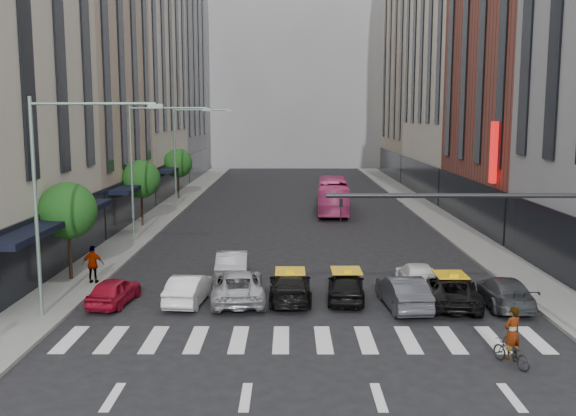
{
  "coord_description": "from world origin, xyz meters",
  "views": [
    {
      "loc": [
        -0.69,
        -21.74,
        8.4
      ],
      "look_at": [
        -0.75,
        8.58,
        4.0
      ],
      "focal_mm": 40.0,
      "sensor_mm": 36.0,
      "label": 1
    }
  ],
  "objects_px": {
    "streetlamp_far": "(185,143)",
    "taxi_center": "(346,286)",
    "streetlamp_near": "(58,178)",
    "motorcycle": "(511,353)",
    "streetlamp_mid": "(146,154)",
    "car_white_front": "(189,289)",
    "bus": "(333,196)",
    "car_red": "(114,291)",
    "taxi_left": "(290,286)",
    "pedestrian_far": "(93,264)"
  },
  "relations": [
    {
      "from": "taxi_left",
      "to": "pedestrian_far",
      "type": "xyz_separation_m",
      "value": [
        -9.75,
        2.54,
        0.41
      ]
    },
    {
      "from": "taxi_center",
      "to": "bus",
      "type": "height_order",
      "value": "bus"
    },
    {
      "from": "taxi_left",
      "to": "bus",
      "type": "bearing_deg",
      "value": -98.47
    },
    {
      "from": "streetlamp_mid",
      "to": "streetlamp_far",
      "type": "distance_m",
      "value": 16.0
    },
    {
      "from": "streetlamp_mid",
      "to": "streetlamp_far",
      "type": "bearing_deg",
      "value": 90.0
    },
    {
      "from": "taxi_left",
      "to": "car_white_front",
      "type": "bearing_deg",
      "value": 4.33
    },
    {
      "from": "streetlamp_near",
      "to": "taxi_left",
      "type": "distance_m",
      "value": 11.07
    },
    {
      "from": "streetlamp_near",
      "to": "motorcycle",
      "type": "height_order",
      "value": "streetlamp_near"
    },
    {
      "from": "streetlamp_near",
      "to": "motorcycle",
      "type": "bearing_deg",
      "value": -16.61
    },
    {
      "from": "motorcycle",
      "to": "bus",
      "type": "bearing_deg",
      "value": -108.82
    },
    {
      "from": "streetlamp_mid",
      "to": "taxi_left",
      "type": "height_order",
      "value": "streetlamp_mid"
    },
    {
      "from": "streetlamp_mid",
      "to": "car_white_front",
      "type": "bearing_deg",
      "value": -70.57
    },
    {
      "from": "streetlamp_near",
      "to": "car_white_front",
      "type": "distance_m",
      "value": 7.49
    },
    {
      "from": "streetlamp_mid",
      "to": "motorcycle",
      "type": "height_order",
      "value": "streetlamp_mid"
    },
    {
      "from": "streetlamp_far",
      "to": "streetlamp_near",
      "type": "bearing_deg",
      "value": -90.0
    },
    {
      "from": "streetlamp_near",
      "to": "taxi_center",
      "type": "height_order",
      "value": "streetlamp_near"
    },
    {
      "from": "streetlamp_far",
      "to": "pedestrian_far",
      "type": "height_order",
      "value": "streetlamp_far"
    },
    {
      "from": "taxi_left",
      "to": "pedestrian_far",
      "type": "distance_m",
      "value": 10.08
    },
    {
      "from": "motorcycle",
      "to": "pedestrian_far",
      "type": "distance_m",
      "value": 20.02
    },
    {
      "from": "car_white_front",
      "to": "streetlamp_far",
      "type": "bearing_deg",
      "value": -74.54
    },
    {
      "from": "pedestrian_far",
      "to": "streetlamp_far",
      "type": "bearing_deg",
      "value": -88.5
    },
    {
      "from": "motorcycle",
      "to": "pedestrian_far",
      "type": "relative_size",
      "value": 0.9
    },
    {
      "from": "bus",
      "to": "motorcycle",
      "type": "bearing_deg",
      "value": 99.17
    },
    {
      "from": "streetlamp_far",
      "to": "bus",
      "type": "relative_size",
      "value": 0.84
    },
    {
      "from": "streetlamp_mid",
      "to": "taxi_left",
      "type": "bearing_deg",
      "value": -54.87
    },
    {
      "from": "streetlamp_near",
      "to": "taxi_center",
      "type": "bearing_deg",
      "value": 12.46
    },
    {
      "from": "car_red",
      "to": "motorcycle",
      "type": "distance_m",
      "value": 16.88
    },
    {
      "from": "pedestrian_far",
      "to": "streetlamp_mid",
      "type": "bearing_deg",
      "value": -89.62
    },
    {
      "from": "streetlamp_mid",
      "to": "car_white_front",
      "type": "xyz_separation_m",
      "value": [
        4.84,
        -13.73,
        -5.24
      ]
    },
    {
      "from": "streetlamp_mid",
      "to": "bus",
      "type": "bearing_deg",
      "value": 45.61
    },
    {
      "from": "streetlamp_near",
      "to": "streetlamp_far",
      "type": "distance_m",
      "value": 32.0
    },
    {
      "from": "streetlamp_near",
      "to": "pedestrian_far",
      "type": "distance_m",
      "value": 7.09
    },
    {
      "from": "car_white_front",
      "to": "taxi_center",
      "type": "relative_size",
      "value": 0.98
    },
    {
      "from": "streetlamp_far",
      "to": "taxi_center",
      "type": "distance_m",
      "value": 32.12
    },
    {
      "from": "streetlamp_mid",
      "to": "streetlamp_far",
      "type": "xyz_separation_m",
      "value": [
        0.0,
        16.0,
        0.0
      ]
    },
    {
      "from": "car_red",
      "to": "motorcycle",
      "type": "height_order",
      "value": "car_red"
    },
    {
      "from": "taxi_center",
      "to": "bus",
      "type": "relative_size",
      "value": 0.38
    },
    {
      "from": "streetlamp_mid",
      "to": "bus",
      "type": "height_order",
      "value": "streetlamp_mid"
    },
    {
      "from": "streetlamp_near",
      "to": "bus",
      "type": "bearing_deg",
      "value": 65.93
    },
    {
      "from": "motorcycle",
      "to": "car_white_front",
      "type": "bearing_deg",
      "value": -56.24
    },
    {
      "from": "car_red",
      "to": "pedestrian_far",
      "type": "relative_size",
      "value": 1.95
    },
    {
      "from": "streetlamp_mid",
      "to": "car_red",
      "type": "distance_m",
      "value": 15.02
    },
    {
      "from": "streetlamp_mid",
      "to": "car_red",
      "type": "xyz_separation_m",
      "value": [
        1.52,
        -13.97,
        -5.28
      ]
    },
    {
      "from": "car_white_front",
      "to": "pedestrian_far",
      "type": "height_order",
      "value": "pedestrian_far"
    },
    {
      "from": "streetlamp_near",
      "to": "streetlamp_mid",
      "type": "distance_m",
      "value": 16.0
    },
    {
      "from": "car_red",
      "to": "pedestrian_far",
      "type": "xyz_separation_m",
      "value": [
        -1.88,
        3.17,
        0.46
      ]
    },
    {
      "from": "taxi_center",
      "to": "motorcycle",
      "type": "xyz_separation_m",
      "value": [
        4.91,
        -7.67,
        -0.25
      ]
    },
    {
      "from": "streetlamp_near",
      "to": "streetlamp_far",
      "type": "relative_size",
      "value": 1.0
    },
    {
      "from": "streetlamp_far",
      "to": "taxi_left",
      "type": "height_order",
      "value": "streetlamp_far"
    },
    {
      "from": "streetlamp_far",
      "to": "car_red",
      "type": "height_order",
      "value": "streetlamp_far"
    }
  ]
}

